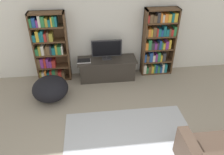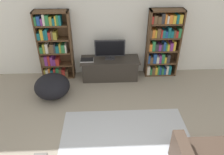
% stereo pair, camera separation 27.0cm
% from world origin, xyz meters
% --- Properties ---
extents(wall_back, '(8.80, 0.06, 2.60)m').
position_xyz_m(wall_back, '(0.00, 4.23, 1.30)').
color(wall_back, silver).
rests_on(wall_back, ground_plane).
extents(bookshelf_left, '(0.82, 0.30, 1.75)m').
position_xyz_m(bookshelf_left, '(-1.40, 4.05, 0.86)').
color(bookshelf_left, '#513823').
rests_on(bookshelf_left, ground_plane).
extents(bookshelf_right, '(0.82, 0.30, 1.75)m').
position_xyz_m(bookshelf_right, '(1.34, 4.05, 0.87)').
color(bookshelf_right, '#513823').
rests_on(bookshelf_right, ground_plane).
extents(tv_stand, '(1.49, 0.55, 0.55)m').
position_xyz_m(tv_stand, '(0.00, 3.90, 0.28)').
color(tv_stand, '#332D28').
rests_on(tv_stand, ground_plane).
extents(television, '(0.76, 0.16, 0.51)m').
position_xyz_m(television, '(0.00, 3.93, 0.81)').
color(television, '#2D2D33').
rests_on(television, tv_stand).
extents(laptop, '(0.34, 0.22, 0.03)m').
position_xyz_m(laptop, '(-0.58, 3.85, 0.56)').
color(laptop, silver).
rests_on(laptop, tv_stand).
extents(area_rug, '(2.41, 1.73, 0.02)m').
position_xyz_m(area_rug, '(0.21, 1.68, 0.01)').
color(area_rug, '#B2B7C1').
rests_on(area_rug, ground_plane).
extents(beanbag_ottoman, '(0.80, 0.80, 0.54)m').
position_xyz_m(beanbag_ottoman, '(-1.36, 3.15, 0.27)').
color(beanbag_ottoman, black).
rests_on(beanbag_ottoman, ground_plane).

